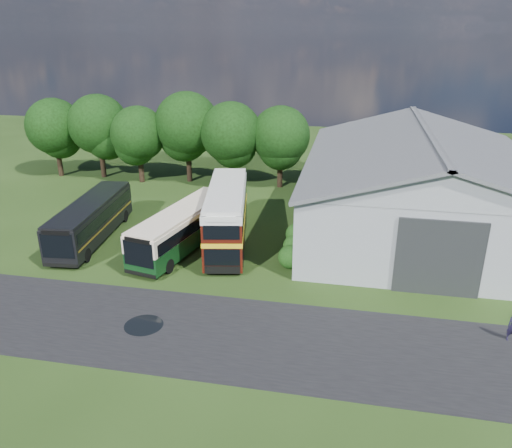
% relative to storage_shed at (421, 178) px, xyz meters
% --- Properties ---
extents(ground, '(120.00, 120.00, 0.00)m').
position_rel_storage_shed_xyz_m(ground, '(-15.00, -15.98, -4.17)').
color(ground, '#1D3310').
rests_on(ground, ground).
extents(asphalt_road, '(60.00, 8.00, 0.02)m').
position_rel_storage_shed_xyz_m(asphalt_road, '(-12.00, -18.98, -4.17)').
color(asphalt_road, black).
rests_on(asphalt_road, ground).
extents(puddle, '(2.20, 2.20, 0.01)m').
position_rel_storage_shed_xyz_m(puddle, '(-16.50, -18.98, -4.17)').
color(puddle, black).
rests_on(puddle, ground).
extents(storage_shed, '(18.80, 24.80, 8.15)m').
position_rel_storage_shed_xyz_m(storage_shed, '(0.00, 0.00, 0.00)').
color(storage_shed, gray).
rests_on(storage_shed, ground).
extents(tree_far_left, '(6.12, 6.12, 8.64)m').
position_rel_storage_shed_xyz_m(tree_far_left, '(-38.00, 8.02, 1.40)').
color(tree_far_left, black).
rests_on(tree_far_left, ground).
extents(tree_left_a, '(6.46, 6.46, 9.12)m').
position_rel_storage_shed_xyz_m(tree_left_a, '(-33.00, 8.52, 1.71)').
color(tree_left_a, black).
rests_on(tree_left_a, ground).
extents(tree_left_b, '(5.78, 5.78, 8.16)m').
position_rel_storage_shed_xyz_m(tree_left_b, '(-28.00, 7.52, 1.09)').
color(tree_left_b, black).
rests_on(tree_left_b, ground).
extents(tree_mid, '(6.80, 6.80, 9.60)m').
position_rel_storage_shed_xyz_m(tree_mid, '(-23.00, 8.82, 2.02)').
color(tree_mid, black).
rests_on(tree_mid, ground).
extents(tree_right_a, '(6.26, 6.26, 8.83)m').
position_rel_storage_shed_xyz_m(tree_right_a, '(-18.00, 7.82, 1.52)').
color(tree_right_a, black).
rests_on(tree_right_a, ground).
extents(tree_right_b, '(5.98, 5.98, 8.45)m').
position_rel_storage_shed_xyz_m(tree_right_b, '(-13.00, 8.62, 1.27)').
color(tree_right_b, black).
rests_on(tree_right_b, ground).
extents(shrub_front, '(1.70, 1.70, 1.70)m').
position_rel_storage_shed_xyz_m(shrub_front, '(-9.40, -9.98, -4.17)').
color(shrub_front, '#194714').
rests_on(shrub_front, ground).
extents(shrub_mid, '(1.60, 1.60, 1.60)m').
position_rel_storage_shed_xyz_m(shrub_mid, '(-9.40, -7.98, -4.17)').
color(shrub_mid, '#194714').
rests_on(shrub_mid, ground).
extents(shrub_back, '(1.80, 1.80, 1.80)m').
position_rel_storage_shed_xyz_m(shrub_back, '(-9.40, -5.98, -4.17)').
color(shrub_back, '#194714').
rests_on(shrub_back, ground).
extents(bus_green_single, '(4.86, 11.65, 3.13)m').
position_rel_storage_shed_xyz_m(bus_green_single, '(-17.74, -8.39, -2.50)').
color(bus_green_single, black).
rests_on(bus_green_single, ground).
extents(bus_maroon_double, '(4.76, 11.18, 4.67)m').
position_rel_storage_shed_xyz_m(bus_maroon_double, '(-14.64, -7.22, -1.84)').
color(bus_maroon_double, black).
rests_on(bus_maroon_double, ground).
extents(bus_dark_single, '(3.75, 11.57, 3.13)m').
position_rel_storage_shed_xyz_m(bus_dark_single, '(-25.34, -8.16, -2.50)').
color(bus_dark_single, black).
rests_on(bus_dark_single, ground).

